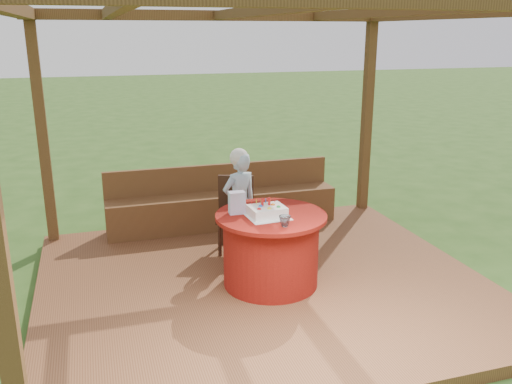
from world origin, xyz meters
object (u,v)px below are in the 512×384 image
gift_bag (237,203)px  table (271,249)px  bench (223,206)px  drinking_glass (285,221)px  elderly_woman (239,200)px  birthday_cake (267,211)px  chair (235,210)px

gift_bag → table: bearing=-20.5°
bench → drinking_glass: drinking_glass is taller
elderly_woman → birthday_cake: bearing=-89.3°
bench → table: bearing=-88.5°
chair → drinking_glass: size_ratio=7.95×
birthday_cake → gift_bag: 0.32m
bench → birthday_cake: bearing=-90.4°
bench → chair: size_ratio=3.47×
table → drinking_glass: (0.01, -0.36, 0.42)m
elderly_woman → bench: bearing=88.5°
bench → chair: 0.83m
elderly_woman → drinking_glass: 1.29m
bench → table: bench is taller
chair → gift_bag: gift_bag is taller
gift_bag → chair: bearing=77.2°
elderly_woman → gift_bag: (-0.24, -0.79, 0.23)m
chair → drinking_glass: 1.42m
table → drinking_glass: 0.55m
gift_bag → drinking_glass: bearing=-55.2°
drinking_glass → chair: bearing=94.2°
table → elderly_woman: elderly_woman is taller
birthday_cake → chair: bearing=91.8°
elderly_woman → gift_bag: size_ratio=5.53×
table → chair: (-0.09, 1.02, 0.10)m
elderly_woman → birthday_cake: elderly_woman is taller
elderly_woman → drinking_glass: (0.08, -1.28, 0.17)m
gift_bag → drinking_glass: size_ratio=2.04×
chair → table: bearing=-84.8°
gift_bag → drinking_glass: (0.32, -0.49, -0.06)m
birthday_cake → bench: bearing=89.6°
table → elderly_woman: size_ratio=0.90×
gift_bag → bench: bearing=82.2°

